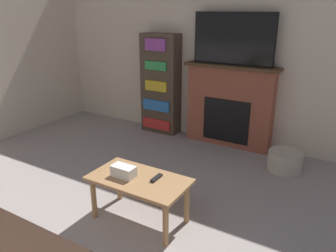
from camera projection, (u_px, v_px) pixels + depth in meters
The scene contains 8 objects.
wall_back at pixel (223, 48), 4.56m from camera, with size 6.57×0.06×2.70m.
fireplace at pixel (229, 106), 4.61m from camera, with size 1.31×0.28×1.16m.
tv at pixel (233, 39), 4.28m from camera, with size 1.11×0.03×0.68m.
coffee_table at pixel (139, 185), 2.96m from camera, with size 0.90×0.49×0.43m.
tissue_box at pixel (124, 171), 2.96m from camera, with size 0.22×0.12×0.10m.
remote_control at pixel (156, 178), 2.92m from camera, with size 0.04×0.15×0.02m.
bookshelf at pixel (161, 84), 5.07m from camera, with size 0.59×0.29×1.53m.
storage_basket at pixel (285, 161), 3.99m from camera, with size 0.41×0.41×0.24m.
Camera 1 is at (1.71, 0.08, 1.87)m, focal length 35.00 mm.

